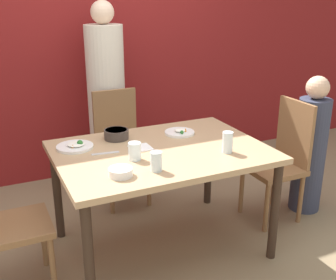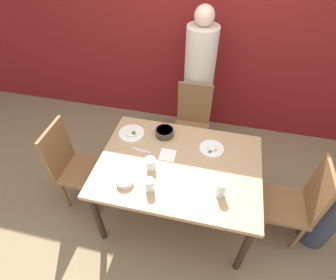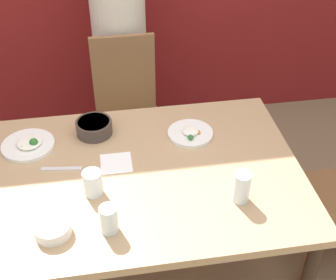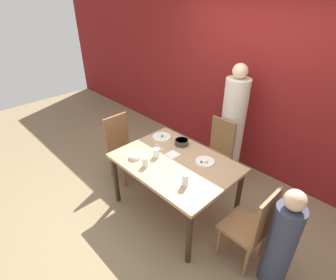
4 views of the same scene
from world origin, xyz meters
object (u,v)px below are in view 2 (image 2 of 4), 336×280
object	(u,v)px
plate_rice_adult	(132,133)
chair_adult_spot	(192,123)
bowl_curry	(165,132)
person_adult	(198,87)
chair_child_spot	(296,202)
glass_water_tall	(151,164)
person_child	(334,208)

from	to	relation	value
plate_rice_adult	chair_adult_spot	bearing A→B (deg)	49.26
chair_adult_spot	bowl_curry	distance (m)	0.63
person_adult	plate_rice_adult	xyz separation A→B (m)	(-0.50, -0.92, -0.01)
chair_child_spot	bowl_curry	size ratio (longest dim) A/B	5.51
person_adult	glass_water_tall	xyz separation A→B (m)	(-0.21, -1.28, 0.03)
chair_adult_spot	person_child	distance (m)	1.58
person_adult	plate_rice_adult	size ratio (longest dim) A/B	6.81
plate_rice_adult	person_adult	bearing A→B (deg)	61.23
person_child	bowl_curry	size ratio (longest dim) A/B	6.51
chair_adult_spot	plate_rice_adult	bearing A→B (deg)	-130.74
person_adult	person_child	xyz separation A→B (m)	(1.34, -1.17, -0.25)
chair_child_spot	bowl_curry	bearing A→B (deg)	-104.18
bowl_curry	chair_child_spot	bearing A→B (deg)	-14.18
chair_adult_spot	chair_child_spot	world-z (taller)	same
chair_adult_spot	glass_water_tall	distance (m)	1.01
chair_adult_spot	plate_rice_adult	size ratio (longest dim) A/B	3.89
person_adult	glass_water_tall	distance (m)	1.29
chair_adult_spot	glass_water_tall	bearing A→B (deg)	-102.69
bowl_curry	chair_adult_spot	bearing A→B (deg)	69.66
chair_child_spot	person_adult	world-z (taller)	person_adult
person_child	chair_child_spot	bearing A→B (deg)	180.00
bowl_curry	person_child	bearing A→B (deg)	-11.57
glass_water_tall	person_child	bearing A→B (deg)	3.90
plate_rice_adult	glass_water_tall	size ratio (longest dim) A/B	2.20
chair_child_spot	person_adult	xyz separation A→B (m)	(-1.05, 1.17, 0.27)
chair_child_spot	bowl_curry	world-z (taller)	chair_child_spot
chair_adult_spot	chair_child_spot	distance (m)	1.34
chair_adult_spot	person_adult	world-z (taller)	person_adult
chair_child_spot	plate_rice_adult	xyz separation A→B (m)	(-1.55, 0.25, 0.26)
plate_rice_adult	bowl_curry	bearing A→B (deg)	11.15
chair_child_spot	glass_water_tall	distance (m)	1.30
person_child	bowl_curry	distance (m)	1.59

